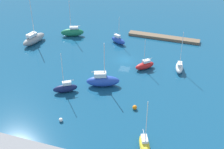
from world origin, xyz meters
The scene contains 12 objects.
water centered at (0.00, 0.00, 0.00)m, with size 160.00×160.00×0.00m, color navy.
pier_dock centered at (-6.57, -14.77, 0.35)m, with size 19.14×2.25×0.71m, color brown.
sailboat_blue_lone_south centered at (4.24, -8.12, 0.96)m, with size 4.73×3.21×7.38m.
sailboat_red_by_breakwater centered at (-5.49, 2.45, 0.90)m, with size 4.49×4.52×7.36m.
sailboat_navy_mid_basin centered at (7.59, 16.66, 1.00)m, with size 4.91×3.85×8.96m.
sailboat_green_center_basin centered at (17.48, -8.46, 1.20)m, with size 6.44×4.10×10.38m.
sailboat_yellow_lone_north centered at (-11.45, 27.22, 0.88)m, with size 3.39×5.30×9.61m.
sailboat_white_along_channel centered at (-13.07, 0.69, 0.91)m, with size 2.24×5.04×9.31m.
sailboat_gray_far_south centered at (25.23, -1.18, 1.26)m, with size 4.00×8.01×11.81m.
sailboat_blue_outer_mooring centered at (1.18, 12.08, 1.31)m, with size 7.25×4.59×9.88m.
mooring_buoy_orange centered at (-7.27, 17.72, 0.44)m, with size 0.88×0.88×0.88m, color orange.
mooring_buoy_white centered at (4.36, 25.37, 0.37)m, with size 0.73×0.73×0.73m, color white.
Camera 1 is at (-18.60, 64.88, 37.59)m, focal length 51.68 mm.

